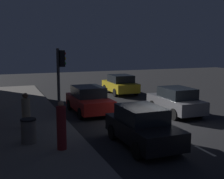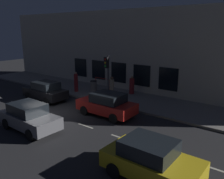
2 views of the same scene
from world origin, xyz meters
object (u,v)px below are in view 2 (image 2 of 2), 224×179
(parked_car_0, at_px, (151,160))
(trash_bin, at_px, (94,86))
(parked_car_1, at_px, (29,117))
(parked_car_2, at_px, (107,104))
(pedestrian_2, at_px, (112,87))
(pedestrian_0, at_px, (132,86))
(traffic_light, at_px, (107,71))
(pedestrian_1, at_px, (76,82))
(parked_car_3, at_px, (45,91))

(parked_car_0, xyz_separation_m, trash_bin, (8.37, 10.44, -0.15))
(parked_car_1, distance_m, trash_bin, 8.92)
(parked_car_2, distance_m, pedestrian_2, 4.55)
(parked_car_0, distance_m, pedestrian_0, 12.07)
(parked_car_0, bearing_deg, parked_car_2, -127.16)
(traffic_light, height_order, parked_car_0, traffic_light)
(pedestrian_0, relative_size, trash_bin, 1.64)
(parked_car_1, bearing_deg, parked_car_0, 92.30)
(traffic_light, height_order, pedestrian_0, traffic_light)
(pedestrian_0, height_order, pedestrian_1, pedestrian_1)
(parked_car_2, bearing_deg, parked_car_1, 154.58)
(parked_car_1, distance_m, parked_car_3, 5.96)
(parked_car_1, xyz_separation_m, pedestrian_2, (8.42, 0.34, 0.13))
(parked_car_0, xyz_separation_m, pedestrian_0, (9.75, 7.11, 0.08))
(parked_car_1, relative_size, pedestrian_2, 2.39)
(pedestrian_2, bearing_deg, parked_car_3, -116.80)
(pedestrian_1, bearing_deg, trash_bin, -0.67)
(parked_car_3, bearing_deg, parked_car_1, -136.17)
(parked_car_2, distance_m, pedestrian_0, 5.48)
(parked_car_2, bearing_deg, traffic_light, 36.90)
(traffic_light, xyz_separation_m, pedestrian_0, (3.35, -0.12, -1.77))
(traffic_light, bearing_deg, parked_car_1, 174.46)
(parked_car_3, bearing_deg, pedestrian_1, -6.34)
(parked_car_3, xyz_separation_m, pedestrian_1, (3.17, -0.35, 0.22))
(pedestrian_2, xyz_separation_m, trash_bin, (0.12, 2.23, -0.27))
(pedestrian_0, bearing_deg, trash_bin, -147.56)
(parked_car_2, xyz_separation_m, pedestrian_1, (2.85, 5.91, 0.22))
(parked_car_0, relative_size, pedestrian_2, 2.32)
(parked_car_0, xyz_separation_m, parked_car_2, (4.45, 5.74, 0.00))
(parked_car_3, height_order, pedestrian_0, pedestrian_0)
(traffic_light, bearing_deg, parked_car_0, -131.51)
(pedestrian_0, bearing_deg, parked_car_0, -43.97)
(parked_car_0, xyz_separation_m, pedestrian_2, (8.26, 8.22, 0.13))
(traffic_light, relative_size, parked_car_3, 0.95)
(parked_car_3, bearing_deg, parked_car_0, -108.99)
(parked_car_2, height_order, pedestrian_1, pedestrian_1)
(traffic_light, relative_size, pedestrian_1, 2.01)
(parked_car_3, distance_m, pedestrian_2, 5.60)
(traffic_light, relative_size, pedestrian_0, 2.31)
(parked_car_0, height_order, pedestrian_2, pedestrian_2)
(trash_bin, bearing_deg, parked_car_3, 159.87)
(parked_car_0, height_order, trash_bin, parked_car_0)
(parked_car_0, bearing_deg, pedestrian_2, -134.50)
(pedestrian_1, bearing_deg, traffic_light, -53.90)
(pedestrian_2, relative_size, trash_bin, 1.71)
(pedestrian_0, bearing_deg, pedestrian_2, -116.50)
(parked_car_3, relative_size, pedestrian_2, 2.34)
(parked_car_3, xyz_separation_m, trash_bin, (4.24, -1.55, -0.15))
(parked_car_2, bearing_deg, parked_car_0, -128.37)
(traffic_light, height_order, parked_car_2, traffic_light)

